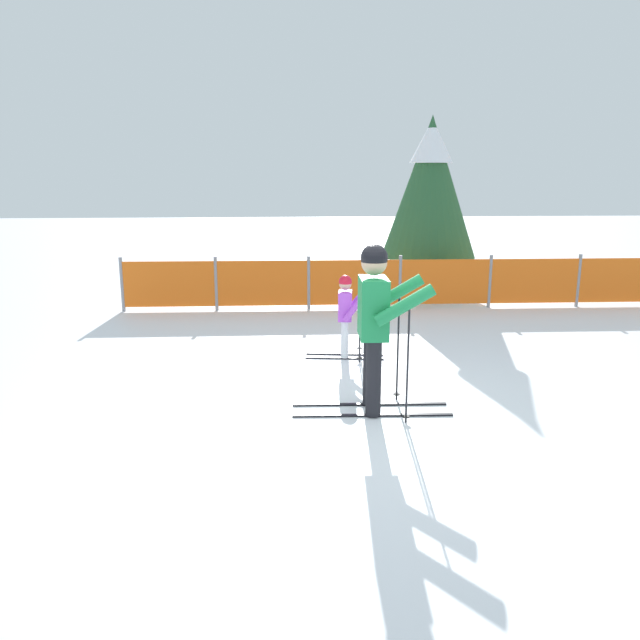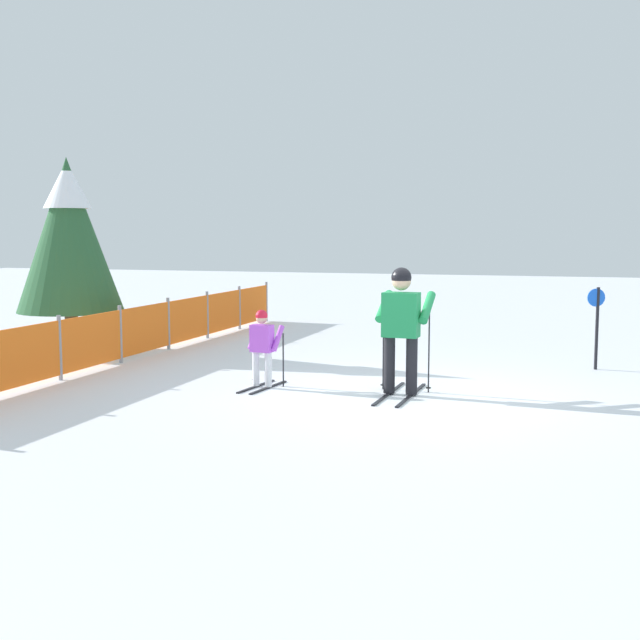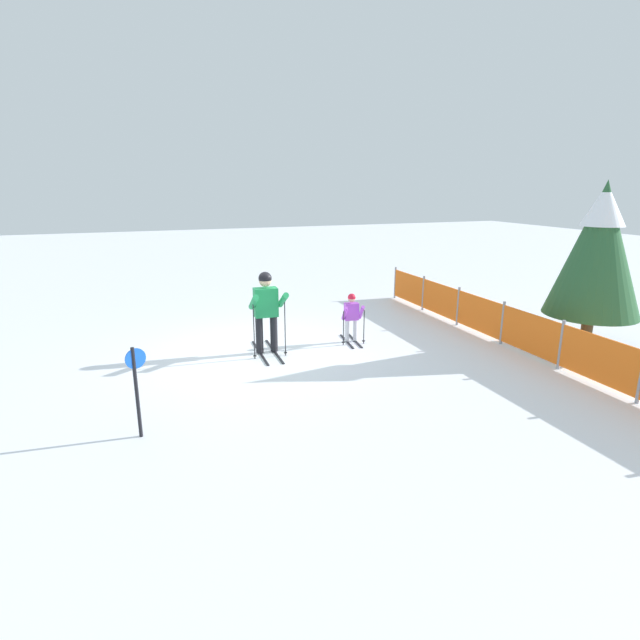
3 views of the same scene
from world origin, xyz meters
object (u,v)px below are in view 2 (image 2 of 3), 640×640
object	(u,v)px
skier_adult	(401,319)
trail_marker	(597,318)
safety_fence	(146,329)
conifer_far	(69,232)
skier_child	(262,343)

from	to	relation	value
skier_adult	trail_marker	world-z (taller)	skier_adult
safety_fence	conifer_far	bearing A→B (deg)	89.03
skier_child	safety_fence	size ratio (longest dim) A/B	0.10
trail_marker	skier_child	bearing A→B (deg)	123.16
skier_adult	safety_fence	xyz separation A→B (m)	(2.00, 4.89, -0.53)
skier_adult	trail_marker	bearing A→B (deg)	-39.45
safety_fence	skier_adult	bearing A→B (deg)	-112.20
conifer_far	trail_marker	xyz separation A→B (m)	(0.79, -8.90, -1.33)
skier_adult	skier_child	world-z (taller)	skier_adult
skier_adult	safety_fence	bearing A→B (deg)	70.17
safety_fence	trail_marker	size ratio (longest dim) A/B	8.84
skier_adult	safety_fence	world-z (taller)	skier_adult
skier_child	trail_marker	distance (m)	5.30
skier_adult	conifer_far	distance (m)	6.79
conifer_far	trail_marker	world-z (taller)	conifer_far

